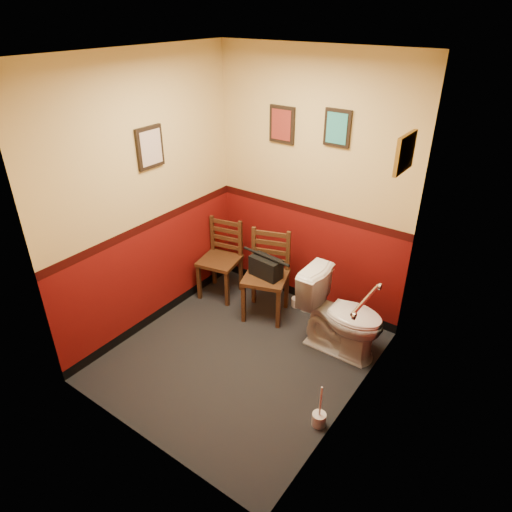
{
  "coord_description": "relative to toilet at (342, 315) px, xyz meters",
  "views": [
    {
      "loc": [
        2.09,
        -2.67,
        3.01
      ],
      "look_at": [
        0.0,
        0.25,
        1.0
      ],
      "focal_mm": 32.0,
      "sensor_mm": 36.0,
      "label": 1
    }
  ],
  "objects": [
    {
      "name": "toilet_brush",
      "position": [
        0.29,
        -0.94,
        -0.34
      ],
      "size": [
        0.11,
        0.11,
        0.41
      ],
      "color": "silver",
      "rests_on": "floor"
    },
    {
      "name": "handbag",
      "position": [
        -0.92,
        0.05,
        0.2
      ],
      "size": [
        0.35,
        0.2,
        0.25
      ],
      "rotation": [
        0.0,
        0.0,
        -0.09
      ],
      "color": "black",
      "rests_on": "chair_right"
    },
    {
      "name": "tp_stack",
      "position": [
        -0.66,
        0.38,
        -0.32
      ],
      "size": [
        0.23,
        0.12,
        0.2
      ],
      "color": "silver",
      "rests_on": "floor"
    },
    {
      "name": "grab_bar",
      "position": [
        0.35,
        -0.4,
        0.55
      ],
      "size": [
        0.05,
        0.56,
        0.06
      ],
      "color": "silver",
      "rests_on": "wall_right"
    },
    {
      "name": "ceiling",
      "position": [
        -0.72,
        -0.65,
        2.3
      ],
      "size": [
        2.2,
        2.4,
        0.0
      ],
      "primitive_type": "cube",
      "rotation": [
        3.14,
        0.0,
        0.0
      ],
      "color": "silver",
      "rests_on": "ground"
    },
    {
      "name": "framed_print_back_b",
      "position": [
        -0.47,
        0.53,
        1.6
      ],
      "size": [
        0.26,
        0.04,
        0.34
      ],
      "color": "black",
      "rests_on": "wall_back"
    },
    {
      "name": "chair_left",
      "position": [
        -1.58,
        0.12,
        0.04
      ],
      "size": [
        0.49,
        0.49,
        0.89
      ],
      "rotation": [
        0.0,
        0.0,
        0.2
      ],
      "color": "#512D18",
      "rests_on": "floor"
    },
    {
      "name": "framed_print_right",
      "position": [
        0.36,
        -0.05,
        1.65
      ],
      "size": [
        0.04,
        0.34,
        0.28
      ],
      "color": "olive",
      "rests_on": "wall_right"
    },
    {
      "name": "toilet",
      "position": [
        0.0,
        0.0,
        0.0
      ],
      "size": [
        0.83,
        0.47,
        0.81
      ],
      "primitive_type": "imported",
      "rotation": [
        0.0,
        0.0,
        1.58
      ],
      "color": "white",
      "rests_on": "floor"
    },
    {
      "name": "framed_print_back_a",
      "position": [
        -1.07,
        0.53,
        1.55
      ],
      "size": [
        0.28,
        0.04,
        0.36
      ],
      "color": "black",
      "rests_on": "wall_back"
    },
    {
      "name": "floor",
      "position": [
        -0.72,
        -0.65,
        -0.4
      ],
      "size": [
        2.2,
        2.4,
        0.0
      ],
      "primitive_type": "cube",
      "color": "black",
      "rests_on": "ground"
    },
    {
      "name": "wall_back",
      "position": [
        -0.72,
        0.55,
        0.95
      ],
      "size": [
        2.2,
        0.0,
        2.7
      ],
      "primitive_type": "cube",
      "rotation": [
        1.57,
        0.0,
        0.0
      ],
      "color": "#5F0C0A",
      "rests_on": "ground"
    },
    {
      "name": "wall_right",
      "position": [
        0.38,
        -0.65,
        0.95
      ],
      "size": [
        0.0,
        2.4,
        2.7
      ],
      "primitive_type": "cube",
      "rotation": [
        1.57,
        0.0,
        -1.57
      ],
      "color": "#5F0C0A",
      "rests_on": "ground"
    },
    {
      "name": "framed_print_left",
      "position": [
        -1.8,
        -0.55,
        1.45
      ],
      "size": [
        0.04,
        0.3,
        0.38
      ],
      "color": "black",
      "rests_on": "wall_left"
    },
    {
      "name": "chair_right",
      "position": [
        -0.93,
        0.09,
        0.07
      ],
      "size": [
        0.56,
        0.56,
        0.94
      ],
      "rotation": [
        0.0,
        0.0,
        0.33
      ],
      "color": "#512D18",
      "rests_on": "floor"
    },
    {
      "name": "wall_front",
      "position": [
        -0.72,
        -1.85,
        0.95
      ],
      "size": [
        2.2,
        0.0,
        2.7
      ],
      "primitive_type": "cube",
      "rotation": [
        -1.57,
        0.0,
        0.0
      ],
      "color": "#5F0C0A",
      "rests_on": "ground"
    },
    {
      "name": "wall_left",
      "position": [
        -1.82,
        -0.65,
        0.95
      ],
      "size": [
        0.0,
        2.4,
        2.7
      ],
      "primitive_type": "cube",
      "rotation": [
        1.57,
        0.0,
        1.57
      ],
      "color": "#5F0C0A",
      "rests_on": "ground"
    }
  ]
}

